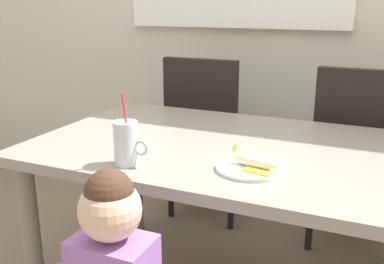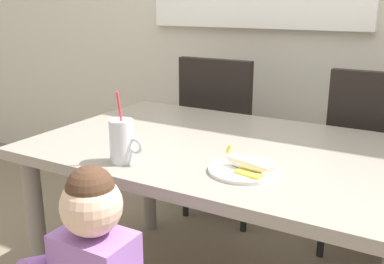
% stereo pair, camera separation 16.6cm
% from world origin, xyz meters
% --- Properties ---
extents(dining_table, '(1.47, 0.95, 0.72)m').
position_xyz_m(dining_table, '(0.00, 0.00, 0.63)').
color(dining_table, gray).
rests_on(dining_table, ground).
extents(dining_chair_left, '(0.44, 0.44, 0.96)m').
position_xyz_m(dining_chair_left, '(-0.37, 0.73, 0.54)').
color(dining_chair_left, black).
rests_on(dining_chair_left, ground).
extents(dining_chair_right, '(0.44, 0.45, 0.96)m').
position_xyz_m(dining_chair_right, '(0.46, 0.68, 0.54)').
color(dining_chair_right, black).
rests_on(dining_chair_right, ground).
extents(milk_cup, '(0.13, 0.08, 0.25)m').
position_xyz_m(milk_cup, '(-0.23, -0.35, 0.79)').
color(milk_cup, silver).
rests_on(milk_cup, dining_table).
extents(snack_plate, '(0.23, 0.23, 0.01)m').
position_xyz_m(snack_plate, '(0.17, -0.23, 0.73)').
color(snack_plate, white).
rests_on(snack_plate, dining_table).
extents(peeled_banana, '(0.18, 0.12, 0.07)m').
position_xyz_m(peeled_banana, '(0.19, -0.24, 0.75)').
color(peeled_banana, '#F4EAC6').
rests_on(peeled_banana, snack_plate).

